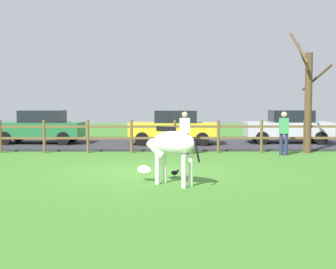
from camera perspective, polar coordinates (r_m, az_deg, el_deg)
ground_plane at (r=13.66m, az=-2.75°, el=-4.50°), size 60.00×60.00×0.00m
parking_asphalt at (r=22.89m, az=-1.91°, el=-1.00°), size 28.00×7.40×0.05m
paddock_fence at (r=18.59m, az=-4.45°, el=0.02°), size 20.65×0.11×1.30m
bare_tree at (r=19.27m, az=16.57°, el=4.24°), size 1.67×1.66×4.72m
zebra at (r=11.38m, az=0.37°, el=-1.50°), size 1.60×1.39×1.41m
crow_on_grass at (r=12.63m, az=0.84°, el=-4.61°), size 0.21×0.10×0.20m
parked_car_silver at (r=23.19m, az=14.34°, el=0.97°), size 4.05×1.99×1.56m
parked_car_green at (r=23.02m, az=-15.17°, el=0.93°), size 4.10×2.08×1.56m
parked_car_yellow at (r=21.85m, az=0.67°, el=0.91°), size 4.09×2.05×1.56m
visitor_left_of_tree at (r=17.86m, az=2.03°, el=0.43°), size 0.39×0.27×1.64m
visitor_right_of_tree at (r=18.25m, az=13.83°, el=0.39°), size 0.41×0.31×1.64m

